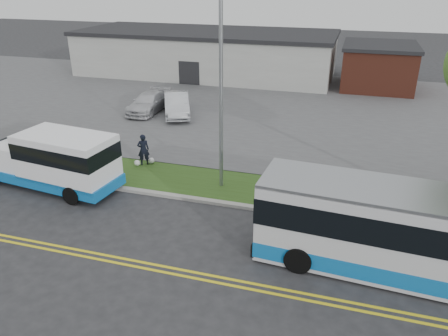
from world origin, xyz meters
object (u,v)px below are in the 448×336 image
(pedestrian, at_px, (143,150))
(parked_car_a, at_px, (177,104))
(streetlight_near, at_px, (221,81))
(parked_car_b, at_px, (148,103))
(transit_bus, at_px, (426,237))
(shuttle_bus, at_px, (56,159))

(pedestrian, bearing_deg, parked_car_a, -112.74)
(streetlight_near, height_order, parked_car_b, streetlight_near)
(transit_bus, bearing_deg, shuttle_bus, 175.59)
(shuttle_bus, xyz_separation_m, pedestrian, (2.81, 3.48, -0.53))
(streetlight_near, xyz_separation_m, transit_bus, (8.51, -4.53, -3.65))
(shuttle_bus, bearing_deg, parked_car_b, 102.52)
(transit_bus, relative_size, parked_car_b, 2.38)
(streetlight_near, relative_size, pedestrian, 5.52)
(transit_bus, xyz_separation_m, parked_car_b, (-17.30, 14.83, -0.78))
(shuttle_bus, height_order, transit_bus, transit_bus)
(streetlight_near, xyz_separation_m, parked_car_b, (-8.79, 10.30, -4.44))
(pedestrian, xyz_separation_m, parked_car_a, (-1.73, 8.84, -0.06))
(streetlight_near, bearing_deg, transit_bus, -28.00)
(transit_bus, bearing_deg, parked_car_a, 139.43)
(pedestrian, height_order, parked_car_b, pedestrian)
(shuttle_bus, xyz_separation_m, transit_bus, (16.05, -2.32, 0.09))
(shuttle_bus, xyz_separation_m, parked_car_a, (1.08, 12.33, -0.59))
(shuttle_bus, bearing_deg, transit_bus, -1.40)
(shuttle_bus, bearing_deg, parked_car_a, 91.78)
(streetlight_near, xyz_separation_m, shuttle_bus, (-7.54, -2.21, -3.74))
(transit_bus, distance_m, pedestrian, 14.46)
(pedestrian, bearing_deg, streetlight_near, 131.11)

